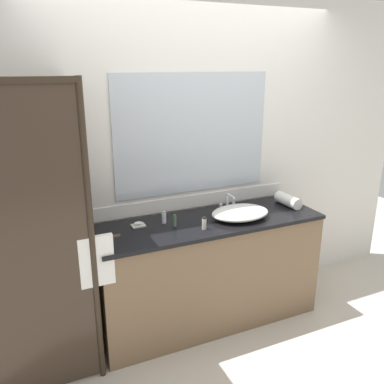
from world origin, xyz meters
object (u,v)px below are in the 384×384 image
soap_dish (138,224)px  faucet (228,204)px  rolled_towel_near_edge (288,200)px  amenity_bottle_conditioner (175,221)px  sink_basin (240,213)px  amenity_bottle_body_wash (204,223)px  amenity_bottle_lotion (164,218)px

soap_dish → faucet: bearing=2.6°
soap_dish → rolled_towel_near_edge: 1.31m
faucet → soap_dish: 0.79m
soap_dish → amenity_bottle_conditioner: (0.25, -0.12, 0.03)m
sink_basin → amenity_bottle_body_wash: bearing=-166.0°
faucet → amenity_bottle_conditioner: bearing=-164.1°
amenity_bottle_body_wash → sink_basin: bearing=14.0°
faucet → rolled_towel_near_edge: size_ratio=0.66×
soap_dish → amenity_bottle_lotion: amenity_bottle_lotion is taller
amenity_bottle_lotion → amenity_bottle_conditioner: (0.05, -0.10, -0.00)m
amenity_bottle_conditioner → amenity_bottle_lotion: bearing=117.1°
sink_basin → amenity_bottle_conditioner: 0.54m
amenity_bottle_lotion → soap_dish: bearing=174.0°
amenity_bottle_lotion → amenity_bottle_body_wash: bearing=-45.3°
faucet → amenity_bottle_body_wash: (-0.36, -0.29, -0.00)m
faucet → soap_dish: bearing=-177.4°
sink_basin → soap_dish: 0.80m
amenity_bottle_conditioner → rolled_towel_near_edge: bearing=1.7°
sink_basin → amenity_bottle_conditioner: bearing=175.2°
amenity_bottle_lotion → amenity_bottle_conditioner: 0.11m
sink_basin → rolled_towel_near_edge: bearing=8.5°
amenity_bottle_conditioner → amenity_bottle_body_wash: bearing=-36.9°
faucet → soap_dish: size_ratio=1.70×
faucet → amenity_bottle_conditioner: (-0.54, -0.15, -0.00)m
amenity_bottle_lotion → amenity_bottle_body_wash: (0.23, -0.23, 0.00)m
sink_basin → faucet: faucet is taller
sink_basin → soap_dish: size_ratio=4.72×
faucet → amenity_bottle_lotion: bearing=-174.5°
amenity_bottle_conditioner → rolled_towel_near_edge: size_ratio=0.37×
faucet → soap_dish: faucet is taller
amenity_bottle_body_wash → rolled_towel_near_edge: 0.89m
rolled_towel_near_edge → amenity_bottle_conditioner: bearing=-178.3°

